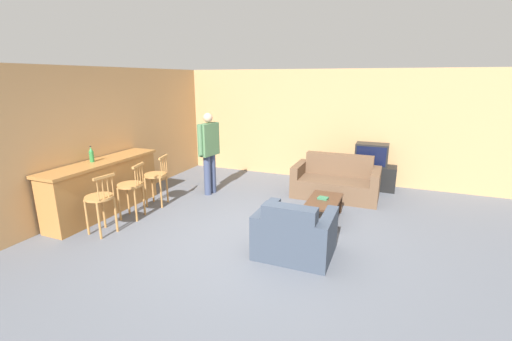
{
  "coord_description": "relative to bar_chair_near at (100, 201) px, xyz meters",
  "views": [
    {
      "loc": [
        1.98,
        -4.39,
        2.4
      ],
      "look_at": [
        -0.18,
        0.9,
        0.85
      ],
      "focal_mm": 24.0,
      "sensor_mm": 36.0,
      "label": 1
    }
  ],
  "objects": [
    {
      "name": "wall_left",
      "position": [
        -0.97,
        2.03,
        0.75
      ],
      "size": [
        0.08,
        8.74,
        2.6
      ],
      "color": "tan",
      "rests_on": "ground_plane"
    },
    {
      "name": "bar_chair_far",
      "position": [
        -0.0,
        1.38,
        0.0
      ],
      "size": [
        0.52,
        0.52,
        0.98
      ],
      "color": "#B77F42",
      "rests_on": "ground_plane"
    },
    {
      "name": "bar_chair_near",
      "position": [
        0.0,
        0.0,
        0.0
      ],
      "size": [
        0.48,
        0.48,
        0.98
      ],
      "color": "#B77F42",
      "rests_on": "ground_plane"
    },
    {
      "name": "armchair_near",
      "position": [
        3.0,
        0.48,
        -0.25
      ],
      "size": [
        1.03,
        0.85,
        0.82
      ],
      "color": "#384251",
      "rests_on": "ground_plane"
    },
    {
      "name": "coffee_table",
      "position": [
        3.13,
        1.86,
        -0.23
      ],
      "size": [
        0.52,
        0.96,
        0.37
      ],
      "color": "#472D1E",
      "rests_on": "ground_plane"
    },
    {
      "name": "book_on_table",
      "position": [
        3.11,
        1.9,
        -0.16
      ],
      "size": [
        0.18,
        0.16,
        0.03
      ],
      "color": "#33704C",
      "rests_on": "coffee_table"
    },
    {
      "name": "bar_chair_mid",
      "position": [
        -0.0,
        0.69,
        0.0
      ],
      "size": [
        0.52,
        0.52,
        0.98
      ],
      "color": "#B77F42",
      "rests_on": "ground_plane"
    },
    {
      "name": "wall_back",
      "position": [
        2.17,
        4.4,
        0.75
      ],
      "size": [
        9.4,
        0.08,
        2.6
      ],
      "color": "tan",
      "rests_on": "ground_plane"
    },
    {
      "name": "bar_counter",
      "position": [
        -0.63,
        0.7,
        -0.05
      ],
      "size": [
        0.55,
        2.33,
        0.98
      ],
      "color": "#A87038",
      "rests_on": "ground_plane"
    },
    {
      "name": "ground_plane",
      "position": [
        2.17,
        0.66,
        -0.55
      ],
      "size": [
        24.0,
        24.0,
        0.0
      ],
      "primitive_type": "plane",
      "color": "#565B66"
    },
    {
      "name": "person_by_window",
      "position": [
        0.6,
        2.36,
        0.42
      ],
      "size": [
        0.27,
        0.62,
        1.72
      ],
      "color": "#384260",
      "rests_on": "ground_plane"
    },
    {
      "name": "couch_far",
      "position": [
        3.12,
        3.2,
        -0.25
      ],
      "size": [
        1.71,
        0.9,
        0.84
      ],
      "color": "brown",
      "rests_on": "ground_plane"
    },
    {
      "name": "tv",
      "position": [
        3.73,
        4.02,
        0.23
      ],
      "size": [
        0.68,
        0.41,
        0.48
      ],
      "color": "black",
      "rests_on": "tv_unit"
    },
    {
      "name": "tv_unit",
      "position": [
        3.73,
        4.03,
        -0.28
      ],
      "size": [
        1.09,
        0.45,
        0.53
      ],
      "color": "black",
      "rests_on": "ground_plane"
    },
    {
      "name": "bottle",
      "position": [
        -0.72,
        0.58,
        0.56
      ],
      "size": [
        0.08,
        0.08,
        0.28
      ],
      "color": "#2D7F3D",
      "rests_on": "bar_counter"
    }
  ]
}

